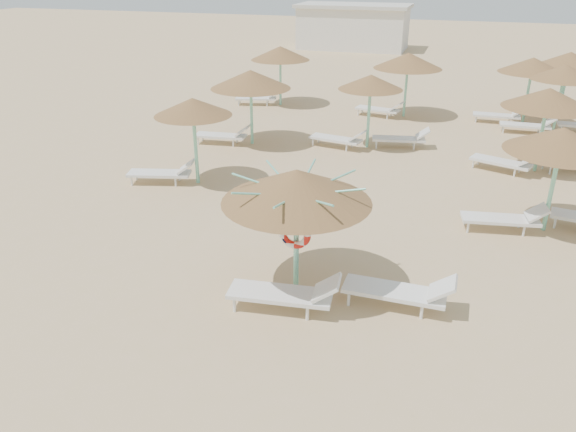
% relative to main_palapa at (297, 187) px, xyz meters
% --- Properties ---
extents(ground, '(120.00, 120.00, 0.00)m').
position_rel_main_palapa_xyz_m(ground, '(-0.04, -0.39, -2.30)').
color(ground, tan).
rests_on(ground, ground).
extents(main_palapa, '(2.96, 2.96, 2.65)m').
position_rel_main_palapa_xyz_m(main_palapa, '(0.00, 0.00, 0.00)').
color(main_palapa, '#7CD8B9').
rests_on(main_palapa, ground).
extents(lounger_main_a, '(2.25, 0.90, 0.79)m').
position_rel_main_palapa_xyz_m(lounger_main_a, '(0.07, -0.80, -1.93)').
color(lounger_main_a, white).
rests_on(lounger_main_a, ground).
extents(lounger_main_b, '(2.17, 0.68, 0.79)m').
position_rel_main_palapa_xyz_m(lounger_main_b, '(2.18, -0.03, -1.93)').
color(lounger_main_b, white).
rests_on(lounger_main_b, ground).
extents(palapa_field, '(20.27, 16.04, 2.72)m').
position_rel_main_palapa_xyz_m(palapa_field, '(2.78, 11.05, -0.00)').
color(palapa_field, '#7CD8B9').
rests_on(palapa_field, ground).
extents(service_hut, '(8.40, 4.40, 3.25)m').
position_rel_main_palapa_xyz_m(service_hut, '(-6.04, 34.61, -0.66)').
color(service_hut, silver).
rests_on(service_hut, ground).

